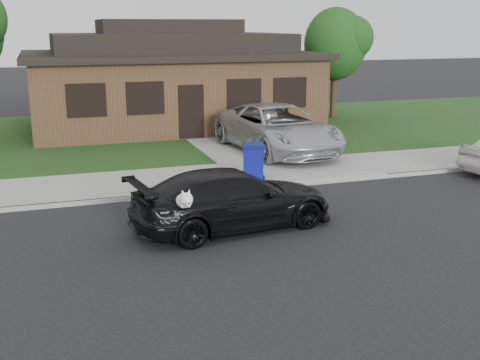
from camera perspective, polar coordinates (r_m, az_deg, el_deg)
name	(u,v)px	position (r m, az deg, el deg)	size (l,w,h in m)	color
ground	(133,247)	(12.96, -10.08, -6.29)	(120.00, 120.00, 0.00)	black
sidewalk	(107,186)	(17.68, -12.51, -0.56)	(60.00, 3.00, 0.12)	gray
curb	(113,200)	(16.24, -11.94, -1.86)	(60.00, 0.12, 0.12)	gray
lawn	(85,138)	(25.47, -14.47, 3.90)	(60.00, 13.00, 0.13)	#193814
driveway	(247,142)	(23.73, 0.70, 3.62)	(4.50, 13.00, 0.14)	gray
sedan	(233,199)	(13.72, -0.68, -1.84)	(4.96, 2.63, 1.37)	black
minivan	(277,128)	(21.52, 3.54, 4.92)	(2.78, 6.02, 1.67)	#B8BAC0
recycling_bin	(253,161)	(17.78, 1.27, 1.82)	(0.78, 0.78, 1.04)	navy
house	(170,80)	(27.70, -6.69, 9.41)	(12.60, 8.60, 4.65)	#422B1C
tree_1	(339,43)	(29.80, 9.36, 12.71)	(3.15, 3.00, 5.25)	#332114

